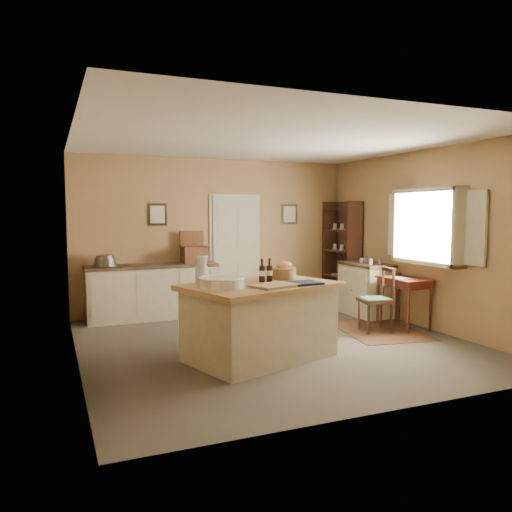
{
  "coord_description": "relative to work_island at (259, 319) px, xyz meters",
  "views": [
    {
      "loc": [
        -2.77,
        -6.0,
        1.76
      ],
      "look_at": [
        -0.11,
        0.39,
        1.15
      ],
      "focal_mm": 35.0,
      "sensor_mm": 36.0,
      "label": 1
    }
  ],
  "objects": [
    {
      "name": "wall_front",
      "position": [
        0.47,
        -1.92,
        0.87
      ],
      "size": [
        5.0,
        0.1,
        2.7
      ],
      "primitive_type": "cube",
      "color": "#9A774F",
      "rests_on": "ground"
    },
    {
      "name": "right_cabinet",
      "position": [
        2.67,
        1.63,
        -0.02
      ],
      "size": [
        0.55,
        0.99,
        0.99
      ],
      "color": "beige",
      "rests_on": "ground"
    },
    {
      "name": "framed_prints",
      "position": [
        0.67,
        3.05,
        1.24
      ],
      "size": [
        2.82,
        0.02,
        0.38
      ],
      "color": "black",
      "rests_on": "ground"
    },
    {
      "name": "sideboard",
      "position": [
        -0.74,
        2.78,
        -0.0
      ],
      "size": [
        2.13,
        0.61,
        1.18
      ],
      "color": "beige",
      "rests_on": "ground"
    },
    {
      "name": "wall_right",
      "position": [
        2.97,
        0.58,
        0.87
      ],
      "size": [
        0.1,
        5.0,
        2.7
      ],
      "primitive_type": "cube",
      "color": "#9A774F",
      "rests_on": "ground"
    },
    {
      "name": "ceiling",
      "position": [
        0.47,
        0.58,
        2.22
      ],
      "size": [
        5.0,
        5.0,
        0.0
      ],
      "primitive_type": "plane",
      "color": "silver",
      "rests_on": "wall_back"
    },
    {
      "name": "wall_left",
      "position": [
        -2.03,
        0.58,
        0.87
      ],
      "size": [
        0.1,
        5.0,
        2.7
      ],
      "primitive_type": "cube",
      "color": "#9A774F",
      "rests_on": "ground"
    },
    {
      "name": "rug",
      "position": [
        2.22,
        0.65,
        -0.48
      ],
      "size": [
        1.36,
        1.77,
        0.01
      ],
      "primitive_type": "cube",
      "rotation": [
        0.0,
        0.0,
        -0.18
      ],
      "color": "#4F2C19",
      "rests_on": "ground"
    },
    {
      "name": "writing_desk",
      "position": [
        2.67,
        0.65,
        0.18
      ],
      "size": [
        0.49,
        0.8,
        0.82
      ],
      "color": "#3C150E",
      "rests_on": "ground"
    },
    {
      "name": "shelving_unit",
      "position": [
        2.82,
        2.58,
        0.5
      ],
      "size": [
        0.33,
        0.88,
        1.96
      ],
      "color": "black",
      "rests_on": "ground"
    },
    {
      "name": "window",
      "position": [
        2.89,
        0.38,
        1.07
      ],
      "size": [
        0.25,
        1.99,
        1.12
      ],
      "color": "beige",
      "rests_on": "ground"
    },
    {
      "name": "desk_chair",
      "position": [
        2.1,
        0.59,
        -0.02
      ],
      "size": [
        0.51,
        0.51,
        0.93
      ],
      "primitive_type": null,
      "rotation": [
        0.0,
        0.0,
        -0.21
      ],
      "color": "black",
      "rests_on": "ground"
    },
    {
      "name": "wall_back",
      "position": [
        0.47,
        3.08,
        0.87
      ],
      "size": [
        5.0,
        0.1,
        2.7
      ],
      "primitive_type": "cube",
      "color": "#9A774F",
      "rests_on": "ground"
    },
    {
      "name": "work_island",
      "position": [
        0.0,
        0.0,
        0.0
      ],
      "size": [
        2.03,
        1.63,
        1.2
      ],
      "rotation": [
        0.0,
        0.0,
        0.3
      ],
      "color": "beige",
      "rests_on": "ground"
    },
    {
      "name": "ground",
      "position": [
        0.47,
        0.58,
        -0.48
      ],
      "size": [
        5.0,
        5.0,
        0.0
      ],
      "primitive_type": "plane",
      "color": "brown",
      "rests_on": "ground"
    },
    {
      "name": "door",
      "position": [
        0.82,
        3.05,
        0.57
      ],
      "size": [
        0.97,
        0.06,
        2.11
      ],
      "primitive_type": "cube",
      "color": "beige",
      "rests_on": "ground"
    }
  ]
}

